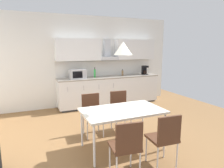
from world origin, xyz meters
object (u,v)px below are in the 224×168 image
object	(u,v)px
chair_near_left	(127,144)
chair_far_right	(120,107)
microwave	(78,74)
dining_table	(123,112)
bottle_green	(95,73)
chair_near_right	(165,136)
pendant_lamp	(123,48)
chair_far_left	(92,110)
coffee_maker	(145,70)
bottle_brown	(123,73)

from	to	relation	value
chair_near_left	chair_far_right	bearing A→B (deg)	67.60
chair_far_right	microwave	bearing A→B (deg)	103.72
chair_near_left	chair_far_right	xyz separation A→B (m)	(0.67, 1.62, 0.00)
microwave	dining_table	world-z (taller)	microwave
bottle_green	chair_near_right	world-z (taller)	bottle_green
chair_near_right	pendant_lamp	distance (m)	1.56
dining_table	chair_far_left	world-z (taller)	chair_far_left
microwave	coffee_maker	world-z (taller)	coffee_maker
microwave	chair_far_left	bearing A→B (deg)	-95.28
microwave	chair_near_right	xyz separation A→B (m)	(0.46, -3.56, -0.53)
chair_near_left	coffee_maker	bearing A→B (deg)	54.59
bottle_green	chair_near_left	world-z (taller)	bottle_green
chair_far_left	chair_far_right	bearing A→B (deg)	-0.02
dining_table	chair_near_left	world-z (taller)	chair_near_left
chair_near_left	pendant_lamp	world-z (taller)	pendant_lamp
coffee_maker	bottle_brown	world-z (taller)	coffee_maker
microwave	coffee_maker	size ratio (longest dim) A/B	1.60
bottle_green	dining_table	world-z (taller)	bottle_green
chair_near_right	pendant_lamp	bearing A→B (deg)	111.57
coffee_maker	chair_near_right	world-z (taller)	coffee_maker
bottle_brown	microwave	bearing A→B (deg)	-179.34
chair_near_right	chair_far_right	world-z (taller)	same
chair_near_right	bottle_green	bearing A→B (deg)	88.48
coffee_maker	chair_far_left	distance (m)	3.26
bottle_brown	chair_far_left	size ratio (longest dim) A/B	0.24
chair_far_right	chair_far_left	size ratio (longest dim) A/B	1.00
chair_near_right	chair_far_right	bearing A→B (deg)	89.57
coffee_maker	bottle_brown	xyz separation A→B (m)	(-0.85, -0.01, -0.06)
bottle_green	chair_far_right	xyz separation A→B (m)	(-0.08, -2.01, -0.52)
dining_table	chair_near_left	bearing A→B (deg)	-112.50
bottle_green	pendant_lamp	world-z (taller)	pendant_lamp
chair_near_left	chair_far_left	distance (m)	1.62
coffee_maker	dining_table	xyz separation A→B (m)	(-2.22, -2.78, -0.37)
microwave	bottle_brown	size ratio (longest dim) A/B	2.26
chair_far_left	chair_near_right	bearing A→B (deg)	-68.33
coffee_maker	pendant_lamp	distance (m)	3.63
microwave	chair_far_left	size ratio (longest dim) A/B	0.55
dining_table	chair_far_right	bearing A→B (deg)	67.69
coffee_maker	pendant_lamp	xyz separation A→B (m)	(-2.22, -2.78, 0.76)
coffee_maker	chair_near_right	distance (m)	4.09
microwave	chair_near_left	size ratio (longest dim) A/B	0.55
chair_far_right	chair_near_left	bearing A→B (deg)	-112.40
coffee_maker	bottle_green	size ratio (longest dim) A/B	0.98
dining_table	chair_far_right	world-z (taller)	chair_far_right
chair_near_right	chair_near_left	world-z (taller)	same
dining_table	pendant_lamp	distance (m)	1.13
bottle_brown	pendant_lamp	size ratio (longest dim) A/B	0.66
coffee_maker	chair_far_left	world-z (taller)	coffee_maker
chair_far_right	chair_far_left	world-z (taller)	same
bottle_green	chair_far_left	bearing A→B (deg)	-110.21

